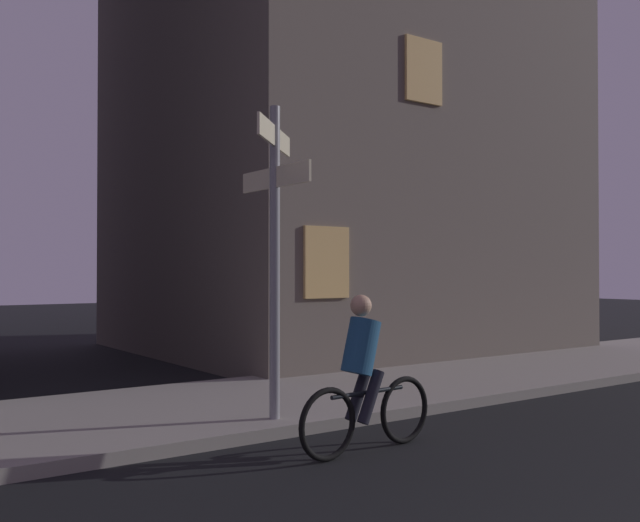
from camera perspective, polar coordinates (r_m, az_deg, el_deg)
The scene contains 3 objects.
sidewalk_kerb at distance 9.30m, azimuth -11.32°, elevation -11.83°, with size 40.00×3.50×0.14m, color gray.
signpost at distance 8.25m, azimuth -3.67°, elevation 2.42°, with size 1.10×1.46×3.63m.
cyclist at distance 7.31m, azimuth 3.60°, elevation -9.49°, with size 1.82×0.36×1.61m.
Camera 1 is at (-3.74, -1.39, 1.84)m, focal length 39.72 mm.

